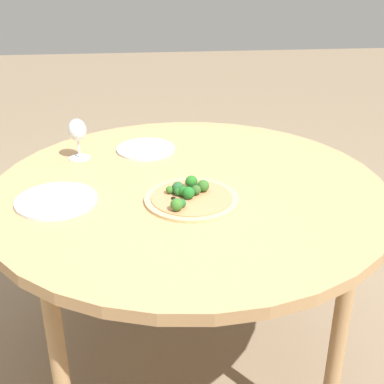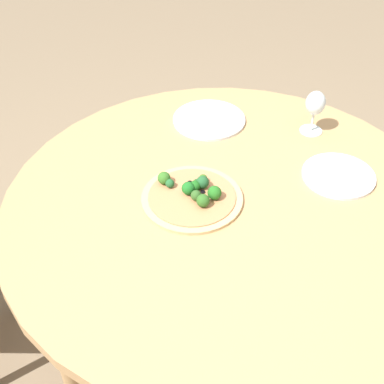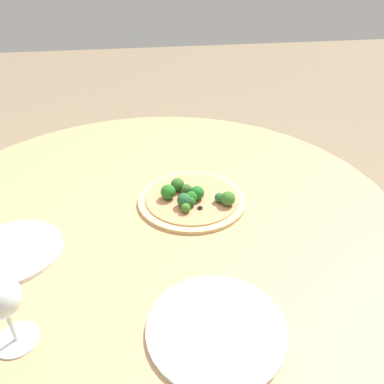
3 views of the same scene
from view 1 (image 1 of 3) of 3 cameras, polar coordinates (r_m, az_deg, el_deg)
name	(u,v)px [view 1 (image 1 of 3)]	position (r m, az deg, el deg)	size (l,w,h in m)	color
ground_plane	(189,360)	(2.24, -0.29, -17.47)	(12.00, 12.00, 0.00)	#847056
dining_table	(189,201)	(1.82, -0.34, -0.99)	(1.34, 1.34, 0.77)	tan
pizza	(191,196)	(1.70, -0.16, -0.48)	(0.30, 0.30, 0.06)	tan
wine_glass	(77,132)	(2.03, -12.14, 6.29)	(0.08, 0.08, 0.16)	silver
plate_near	(56,200)	(1.75, -14.29, -0.88)	(0.26, 0.26, 0.01)	silver
plate_far	(146,149)	(2.10, -4.96, 4.60)	(0.23, 0.23, 0.01)	silver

